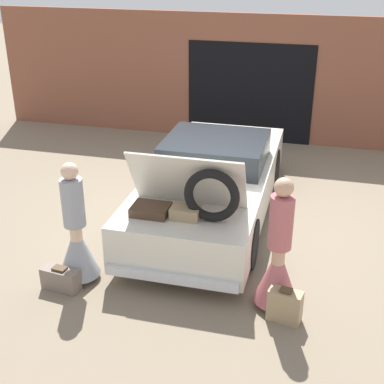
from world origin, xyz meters
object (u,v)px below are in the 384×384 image
at_px(person_right, 278,262).
at_px(suitcase_beside_left_person, 61,279).
at_px(car, 211,183).
at_px(suitcase_beside_right_person, 285,306).
at_px(person_left, 77,239).

xyz_separation_m(person_right, suitcase_beside_left_person, (-2.76, -0.35, -0.48)).
height_order(car, suitcase_beside_left_person, car).
bearing_deg(suitcase_beside_left_person, suitcase_beside_right_person, 1.61).
height_order(car, person_left, car).
bearing_deg(person_left, car, 161.13).
xyz_separation_m(car, person_right, (1.31, -2.20, 0.04)).
xyz_separation_m(car, person_left, (-1.32, -2.25, 0.02)).
height_order(person_right, suitcase_beside_left_person, person_right).
relative_size(car, suitcase_beside_left_person, 8.87).
bearing_deg(person_left, person_right, 102.67).
bearing_deg(person_right, suitcase_beside_right_person, -150.37).
bearing_deg(person_right, person_left, 93.44).
distance_m(car, person_right, 2.56).
distance_m(car, suitcase_beside_right_person, 2.88).
height_order(car, person_right, person_right).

